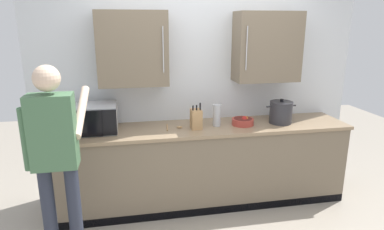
% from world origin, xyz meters
% --- Properties ---
extents(back_wall_tiled, '(3.72, 0.44, 2.75)m').
position_xyz_m(back_wall_tiled, '(0.00, 1.04, 1.47)').
color(back_wall_tiled, silver).
rests_on(back_wall_tiled, ground_plane).
extents(counter_unit, '(3.20, 0.64, 0.91)m').
position_xyz_m(counter_unit, '(0.00, 0.73, 0.45)').
color(counter_unit, '#756651').
rests_on(counter_unit, ground_plane).
extents(microwave_oven, '(0.49, 0.41, 0.29)m').
position_xyz_m(microwave_oven, '(-1.19, 0.76, 1.05)').
color(microwave_oven, '#B7BABF').
rests_on(microwave_oven, counter_unit).
extents(fruit_bowl, '(0.24, 0.24, 0.10)m').
position_xyz_m(fruit_bowl, '(0.43, 0.71, 0.95)').
color(fruit_bowl, '#AD3D33').
rests_on(fruit_bowl, counter_unit).
extents(knife_block, '(0.11, 0.15, 0.28)m').
position_xyz_m(knife_block, '(-0.10, 0.68, 1.01)').
color(knife_block, tan).
rests_on(knife_block, counter_unit).
extents(thermos_flask, '(0.09, 0.09, 0.24)m').
position_xyz_m(thermos_flask, '(0.13, 0.72, 1.03)').
color(thermos_flask, '#B7BABF').
rests_on(thermos_flask, counter_unit).
extents(stock_pot, '(0.35, 0.25, 0.28)m').
position_xyz_m(stock_pot, '(0.87, 0.69, 1.03)').
color(stock_pot, '#2D2D33').
rests_on(stock_pot, counter_unit).
extents(wooden_spoon, '(0.18, 0.21, 0.02)m').
position_xyz_m(wooden_spoon, '(-0.34, 0.73, 0.92)').
color(wooden_spoon, tan).
rests_on(wooden_spoon, counter_unit).
extents(person_figure, '(0.48, 0.63, 1.71)m').
position_xyz_m(person_figure, '(-1.38, -0.06, 1.02)').
color(person_figure, '#282D3D').
rests_on(person_figure, ground_plane).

